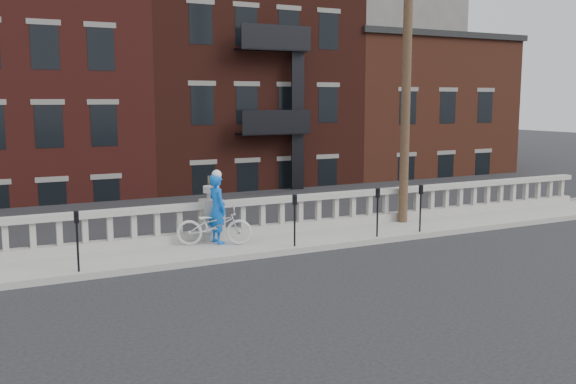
% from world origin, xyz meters
% --- Properties ---
extents(ground, '(120.00, 120.00, 0.00)m').
position_xyz_m(ground, '(0.00, 0.00, 0.00)').
color(ground, black).
rests_on(ground, ground).
extents(sidewalk, '(32.00, 2.20, 0.15)m').
position_xyz_m(sidewalk, '(0.00, 3.00, 0.07)').
color(sidewalk, gray).
rests_on(sidewalk, ground).
extents(balustrade, '(28.00, 0.34, 1.03)m').
position_xyz_m(balustrade, '(0.00, 3.95, 0.64)').
color(balustrade, gray).
rests_on(balustrade, sidewalk).
extents(planter_pedestal, '(0.55, 0.55, 1.76)m').
position_xyz_m(planter_pedestal, '(0.00, 3.95, 0.83)').
color(planter_pedestal, gray).
rests_on(planter_pedestal, sidewalk).
extents(lower_level, '(80.00, 44.00, 20.80)m').
position_xyz_m(lower_level, '(0.56, 23.04, 2.63)').
color(lower_level, '#605E59').
rests_on(lower_level, ground).
extents(utility_pole, '(1.60, 0.28, 10.00)m').
position_xyz_m(utility_pole, '(6.20, 3.60, 5.24)').
color(utility_pole, '#422D1E').
rests_on(utility_pole, sidewalk).
extents(parking_meter_a, '(0.10, 0.09, 1.36)m').
position_xyz_m(parking_meter_a, '(-3.81, 2.15, 1.00)').
color(parking_meter_a, black).
rests_on(parking_meter_a, sidewalk).
extents(parking_meter_b, '(0.10, 0.09, 1.36)m').
position_xyz_m(parking_meter_b, '(1.61, 2.15, 1.00)').
color(parking_meter_b, black).
rests_on(parking_meter_b, sidewalk).
extents(parking_meter_c, '(0.10, 0.09, 1.36)m').
position_xyz_m(parking_meter_c, '(4.21, 2.15, 1.00)').
color(parking_meter_c, black).
rests_on(parking_meter_c, sidewalk).
extents(parking_meter_d, '(0.10, 0.09, 1.36)m').
position_xyz_m(parking_meter_d, '(5.71, 2.15, 1.00)').
color(parking_meter_d, black).
rests_on(parking_meter_d, sidewalk).
extents(bicycle, '(2.08, 1.40, 1.03)m').
position_xyz_m(bicycle, '(-0.18, 3.28, 0.67)').
color(bicycle, silver).
rests_on(bicycle, sidewalk).
extents(cyclist, '(0.52, 0.72, 1.85)m').
position_xyz_m(cyclist, '(-0.03, 3.43, 1.08)').
color(cyclist, blue).
rests_on(cyclist, sidewalk).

